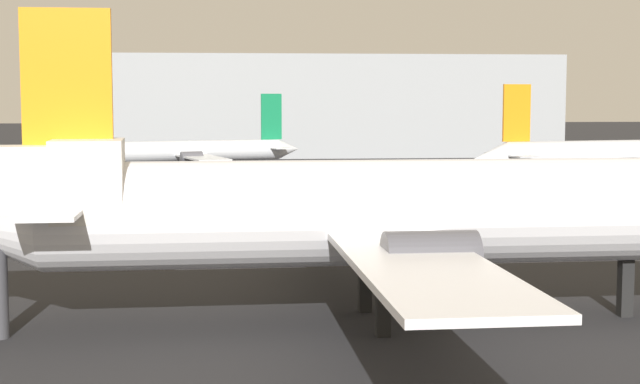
{
  "coord_description": "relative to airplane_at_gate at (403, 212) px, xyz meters",
  "views": [
    {
      "loc": [
        -3.33,
        -13.45,
        8.22
      ],
      "look_at": [
        2.1,
        42.71,
        2.64
      ],
      "focal_mm": 53.75,
      "sensor_mm": 36.0,
      "label": 1
    }
  ],
  "objects": [
    {
      "name": "airplane_far_right",
      "position": [
        -11.34,
        70.52,
        -1.64
      ],
      "size": [
        27.39,
        22.6,
        8.65
      ],
      "rotation": [
        0.0,
        0.0,
        3.42
      ],
      "color": "silver",
      "rests_on": "ground_plane"
    },
    {
      "name": "terminal_building",
      "position": [
        4.17,
        103.24,
        2.97
      ],
      "size": [
        71.63,
        18.62,
        14.06
      ],
      "primitive_type": "cube",
      "color": "#999EA3",
      "rests_on": "ground_plane"
    },
    {
      "name": "airplane_at_gate",
      "position": [
        0.0,
        0.0,
        0.0
      ],
      "size": [
        34.47,
        29.48,
        11.27
      ],
      "rotation": [
        0.0,
        0.0,
        0.02
      ],
      "color": "white",
      "rests_on": "ground_plane"
    },
    {
      "name": "airplane_far_left",
      "position": [
        26.46,
        47.75,
        -1.05
      ],
      "size": [
        24.85,
        20.92,
        9.35
      ],
      "rotation": [
        0.0,
        0.0,
        0.19
      ],
      "color": "silver",
      "rests_on": "ground_plane"
    }
  ]
}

